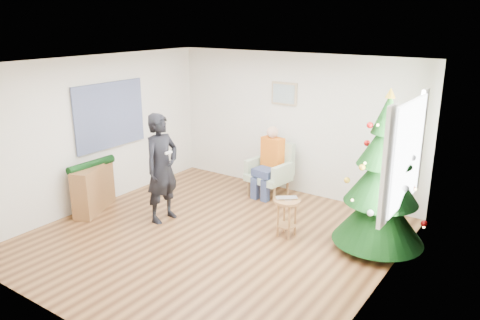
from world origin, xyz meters
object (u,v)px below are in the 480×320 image
Objects in this scene: stool at (287,218)px; christmas_tree at (382,180)px; console at (93,188)px; standing_man at (162,168)px; armchair at (271,176)px.

christmas_tree is at bearing 17.30° from stool.
console is (-3.21, -1.00, 0.10)m from stool.
standing_man is (-1.96, -0.61, 0.59)m from stool.
standing_man is 1.78× the size of console.
stool is 0.59× the size of armchair.
stool is at bearing -7.51° from console.
standing_man is at bearing -105.49° from armchair.
armchair reaches higher than console.
christmas_tree is 1.52m from stool.
armchair is (-2.37, 0.96, -0.68)m from christmas_tree.
armchair is at bearing 129.05° from stool.
christmas_tree is 3.97× the size of stool.
armchair is 2.20m from standing_man.
christmas_tree is at bearing -7.49° from console.
christmas_tree reaches higher than armchair.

